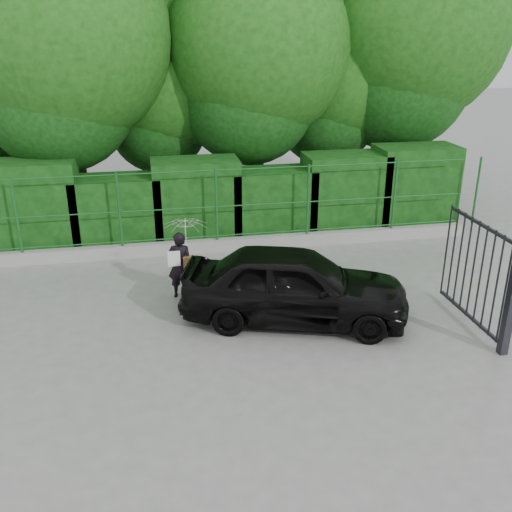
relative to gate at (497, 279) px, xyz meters
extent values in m
plane|color=gray|center=(-4.60, 0.72, -1.19)|extent=(80.00, 80.00, 0.00)
cube|color=#9E9E99|center=(-4.60, 5.22, -1.04)|extent=(14.00, 0.25, 0.30)
cylinder|color=#185720|center=(-8.80, 5.22, 0.01)|extent=(0.06, 0.06, 1.80)
cylinder|color=#185720|center=(-6.50, 5.22, 0.01)|extent=(0.06, 0.06, 1.80)
cylinder|color=#185720|center=(-4.20, 5.22, 0.01)|extent=(0.06, 0.06, 1.80)
cylinder|color=#185720|center=(-1.90, 5.22, 0.01)|extent=(0.06, 0.06, 1.80)
cylinder|color=#185720|center=(0.40, 5.22, 0.01)|extent=(0.06, 0.06, 1.80)
cylinder|color=#185720|center=(2.70, 5.22, 0.01)|extent=(0.06, 0.06, 1.80)
cylinder|color=#185720|center=(-4.60, 5.22, -0.79)|extent=(13.60, 0.03, 0.03)
cylinder|color=#185720|center=(-4.60, 5.22, -0.04)|extent=(13.60, 0.03, 0.03)
cylinder|color=#185720|center=(-4.60, 5.22, 0.86)|extent=(13.60, 0.03, 0.03)
cube|color=black|center=(-8.60, 6.22, -0.07)|extent=(2.20, 1.20, 2.24)
cube|color=black|center=(-6.60, 6.22, -0.31)|extent=(2.20, 1.20, 1.76)
cube|color=black|center=(-4.60, 6.22, -0.13)|extent=(2.20, 1.20, 2.11)
cube|color=black|center=(-2.60, 6.22, -0.30)|extent=(2.20, 1.20, 1.77)
cube|color=black|center=(-0.60, 6.22, -0.14)|extent=(2.20, 1.20, 2.09)
cube|color=black|center=(1.40, 6.22, -0.07)|extent=(2.20, 1.20, 2.24)
cylinder|color=black|center=(-7.60, 7.92, 1.06)|extent=(0.36, 0.36, 4.50)
sphere|color=#14470F|center=(-7.60, 7.92, 3.76)|extent=(5.40, 5.40, 5.40)
cylinder|color=black|center=(-5.10, 9.22, 0.44)|extent=(0.36, 0.36, 3.25)
sphere|color=#14470F|center=(-5.10, 9.22, 2.39)|extent=(3.90, 3.90, 3.90)
cylinder|color=black|center=(-2.60, 8.22, 0.94)|extent=(0.36, 0.36, 4.25)
sphere|color=#14470F|center=(-2.60, 8.22, 3.49)|extent=(5.10, 5.10, 5.10)
cylinder|color=black|center=(-0.10, 8.92, 0.56)|extent=(0.36, 0.36, 3.50)
sphere|color=#14470F|center=(-0.10, 8.92, 2.66)|extent=(4.20, 4.20, 4.20)
cylinder|color=black|center=(1.90, 8.52, 1.19)|extent=(0.36, 0.36, 4.75)
sphere|color=#14470F|center=(1.90, 8.52, 4.04)|extent=(5.70, 5.70, 5.70)
cube|color=black|center=(0.00, -0.48, -0.09)|extent=(0.14, 0.14, 2.20)
cube|color=black|center=(0.00, 0.67, -1.04)|extent=(0.05, 2.00, 0.06)
cube|color=black|center=(0.00, 0.67, 0.76)|extent=(0.05, 2.00, 0.06)
cylinder|color=black|center=(0.00, -0.28, -0.14)|extent=(0.04, 0.04, 1.90)
cylinder|color=black|center=(0.00, -0.03, -0.14)|extent=(0.04, 0.04, 1.90)
cylinder|color=black|center=(0.00, 0.22, -0.14)|extent=(0.04, 0.04, 1.90)
cylinder|color=black|center=(0.00, 0.47, -0.14)|extent=(0.04, 0.04, 1.90)
cylinder|color=black|center=(0.00, 0.72, -0.14)|extent=(0.04, 0.04, 1.90)
cylinder|color=black|center=(0.00, 0.97, -0.14)|extent=(0.04, 0.04, 1.90)
cylinder|color=black|center=(0.00, 1.22, -0.14)|extent=(0.04, 0.04, 1.90)
cylinder|color=black|center=(0.00, 1.47, -0.14)|extent=(0.04, 0.04, 1.90)
cylinder|color=black|center=(0.00, 1.72, -0.14)|extent=(0.04, 0.04, 1.90)
imported|color=black|center=(-5.26, 2.79, -0.48)|extent=(0.57, 0.42, 1.42)
imported|color=white|center=(-5.11, 2.84, 0.08)|extent=(0.88, 0.90, 0.81)
cube|color=brown|center=(-5.04, 2.71, -0.40)|extent=(0.32, 0.15, 0.24)
cube|color=white|center=(-5.38, 2.67, -0.29)|extent=(0.25, 0.02, 0.32)
imported|color=black|center=(-3.21, 1.39, -0.47)|extent=(4.54, 2.89, 1.44)
camera|label=1|loc=(-5.73, -7.99, 4.03)|focal=40.00mm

